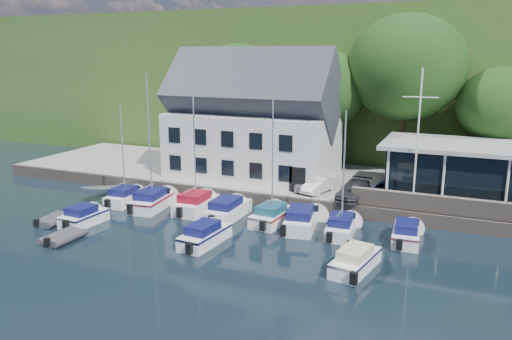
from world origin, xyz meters
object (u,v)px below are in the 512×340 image
object	(u,v)px
car_white	(319,185)
boat_r1_7	(407,231)
flagpole	(417,140)
boat_r1_6	(344,173)
car_silver	(304,182)
boat_r1_0	(123,151)
boat_r1_5	(301,218)
dinghy_1	(63,236)
boat_r2_0	(84,215)
car_blue	(385,190)
boat_r1_2	(195,150)
car_dgrey	(354,190)
boat_r1_3	(228,208)
club_pavilion	(475,172)
dinghy_0	(53,219)
harbor_building	(253,126)
boat_r2_4	(356,258)
boat_r1_1	(150,149)
boat_r1_4	(273,164)
boat_r2_2	(205,233)

from	to	relation	value
car_white	boat_r1_7	size ratio (longest dim) A/B	0.66
flagpole	boat_r1_6	distance (m)	6.27
car_silver	boat_r1_0	bearing A→B (deg)	-169.68
boat_r1_5	dinghy_1	bearing A→B (deg)	-157.80
boat_r1_7	boat_r2_0	world-z (taller)	boat_r2_0
car_blue	boat_r1_2	world-z (taller)	boat_r1_2
car_dgrey	boat_r1_3	world-z (taller)	car_dgrey
club_pavilion	car_dgrey	size ratio (longest dim) A/B	3.05
club_pavilion	boat_r1_6	bearing A→B (deg)	-132.22
car_blue	dinghy_1	bearing A→B (deg)	-128.97
boat_r1_2	dinghy_1	size ratio (longest dim) A/B	3.27
boat_r2_0	boat_r1_5	bearing A→B (deg)	23.35
club_pavilion	flagpole	world-z (taller)	flagpole
dinghy_0	harbor_building	bearing A→B (deg)	51.29
flagpole	boat_r1_3	size ratio (longest dim) A/B	1.47
harbor_building	car_white	distance (m)	8.60
boat_r1_3	dinghy_1	xyz separation A→B (m)	(-7.49, -8.20, -0.41)
boat_r1_0	boat_r2_4	bearing A→B (deg)	-19.02
boat_r1_5	boat_r1_2	bearing A→B (deg)	167.78
dinghy_0	boat_r2_4	bearing A→B (deg)	-6.46
boat_r1_1	boat_r1_7	world-z (taller)	boat_r1_1
car_blue	flagpole	xyz separation A→B (m)	(2.17, -1.58, 4.17)
flagpole	car_white	bearing A→B (deg)	170.46
boat_r1_4	boat_r2_4	distance (m)	9.54
harbor_building	boat_r2_0	bearing A→B (deg)	-114.98
car_silver	car_blue	distance (m)	6.34
car_blue	boat_r1_0	distance (m)	20.14
car_blue	boat_r1_5	distance (m)	7.65
boat_r1_6	dinghy_1	size ratio (longest dim) A/B	2.87
flagpole	boat_r1_1	world-z (taller)	flagpole
club_pavilion	boat_r1_6	world-z (taller)	boat_r1_6
car_silver	boat_r1_6	bearing A→B (deg)	-68.49
boat_r1_5	harbor_building	bearing A→B (deg)	119.82
boat_r1_4	car_silver	bearing A→B (deg)	91.17
car_white	dinghy_0	distance (m)	19.59
car_silver	car_blue	xyz separation A→B (m)	(6.34, 0.06, 0.05)
club_pavilion	boat_r1_2	bearing A→B (deg)	-156.65
flagpole	boat_r2_2	distance (m)	15.67
car_white	car_dgrey	world-z (taller)	car_dgrey
car_silver	boat_r1_2	bearing A→B (deg)	-154.19
harbor_building	dinghy_0	bearing A→B (deg)	-120.55
boat_r1_2	boat_r2_2	size ratio (longest dim) A/B	1.63
boat_r2_2	car_white	bearing A→B (deg)	73.48
boat_r1_2	boat_r1_6	xyz separation A→B (m)	(11.11, -0.40, -0.58)
boat_r1_0	boat_r2_4	distance (m)	20.28
boat_r1_6	boat_r1_3	bearing A→B (deg)	174.14
dinghy_1	dinghy_0	bearing A→B (deg)	144.83
boat_r1_6	boat_r2_2	xyz separation A→B (m)	(-7.36, -5.02, -3.39)
boat_r1_2	boat_r2_2	bearing A→B (deg)	-57.22
car_blue	boat_r2_0	xyz separation A→B (m)	(-18.59, -11.27, -0.96)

